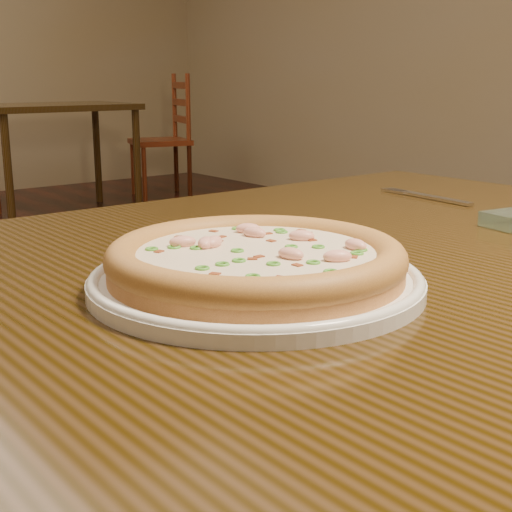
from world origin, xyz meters
TOP-DOWN VIEW (x-y plane):
  - ground at (0.00, 0.00)m, footprint 9.00×9.00m
  - hero_table at (0.05, -0.90)m, footprint 1.20×0.80m
  - plate at (-0.07, -0.95)m, footprint 0.29×0.29m
  - pizza at (-0.07, -0.95)m, footprint 0.26×0.26m
  - fork at (0.43, -0.75)m, footprint 0.04×0.18m
  - bg_table_right at (1.56, 3.22)m, footprint 1.00×0.70m
  - chair_d at (2.56, 3.42)m, footprint 0.52×0.52m

SIDE VIEW (x-z plane):
  - ground at x=0.00m, z-range 0.00..0.00m
  - chair_d at x=2.56m, z-range -0.04..0.91m
  - hero_table at x=0.05m, z-range 0.28..1.03m
  - bg_table_right at x=1.56m, z-range 0.28..1.03m
  - fork at x=0.43m, z-range 0.75..0.75m
  - plate at x=-0.07m, z-range 0.75..0.77m
  - pizza at x=-0.07m, z-range 0.76..0.79m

